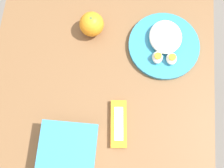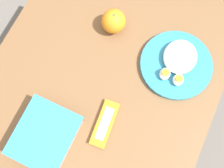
{
  "view_description": "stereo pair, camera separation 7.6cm",
  "coord_description": "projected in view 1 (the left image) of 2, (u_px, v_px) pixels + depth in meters",
  "views": [
    {
      "loc": [
        -0.23,
        -0.06,
        1.56
      ],
      "look_at": [
        -0.01,
        -0.04,
        0.74
      ],
      "focal_mm": 42.0,
      "sensor_mm": 36.0,
      "label": 1
    },
    {
      "loc": [
        -0.21,
        -0.13,
        1.56
      ],
      "look_at": [
        -0.01,
        -0.04,
        0.74
      ],
      "focal_mm": 42.0,
      "sensor_mm": 36.0,
      "label": 2
    }
  ],
  "objects": [
    {
      "name": "ground_plane",
      "position": [
        106.0,
        113.0,
        1.57
      ],
      "size": [
        10.0,
        10.0,
        0.0
      ],
      "primitive_type": "plane",
      "color": "#66605B"
    },
    {
      "name": "food_container",
      "position": [
        68.0,
        155.0,
        0.79
      ],
      "size": [
        0.19,
        0.17,
        0.08
      ],
      "color": "white",
      "rests_on": "table"
    },
    {
      "name": "table",
      "position": [
        103.0,
        91.0,
        1.01
      ],
      "size": [
        0.93,
        0.76,
        0.71
      ],
      "color": "brown",
      "rests_on": "ground_plane"
    },
    {
      "name": "rice_plate",
      "position": [
        164.0,
        44.0,
        0.9
      ],
      "size": [
        0.25,
        0.25,
        0.05
      ],
      "color": "teal",
      "rests_on": "table"
    },
    {
      "name": "candy_bar",
      "position": [
        119.0,
        124.0,
        0.84
      ],
      "size": [
        0.15,
        0.06,
        0.02
      ],
      "color": "orange",
      "rests_on": "table"
    },
    {
      "name": "orange_fruit",
      "position": [
        92.0,
        24.0,
        0.89
      ],
      "size": [
        0.08,
        0.08,
        0.08
      ],
      "color": "orange",
      "rests_on": "table"
    }
  ]
}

